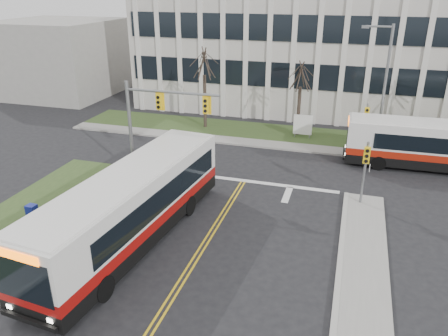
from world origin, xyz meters
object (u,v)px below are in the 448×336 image
streetlight (383,83)px  bus_main (132,208)px  bus_cross (439,147)px  newspaper_box_blue (32,213)px  directory_sign (303,125)px  newspaper_box_red (26,233)px

streetlight → bus_main: 20.27m
bus_cross → newspaper_box_blue: 25.63m
directory_sign → bus_main: bus_main is taller
bus_main → newspaper_box_red: bus_main is taller
streetlight → bus_cross: streetlight is taller
newspaper_box_blue → newspaper_box_red: bearing=-56.1°
bus_main → newspaper_box_blue: bus_main is taller
bus_main → newspaper_box_red: (-4.97, -1.66, -1.31)m
bus_cross → newspaper_box_red: 25.76m
newspaper_box_blue → directory_sign: bearing=57.9°
directory_sign → streetlight: bearing=-13.2°
directory_sign → bus_main: 18.64m
streetlight → directory_sign: (-5.53, 1.30, -4.02)m
directory_sign → bus_cross: bus_cross is taller
streetlight → directory_sign: size_ratio=4.60×
bus_main → newspaper_box_blue: bearing=-175.7°
newspaper_box_red → directory_sign: bearing=68.9°
streetlight → bus_cross: 5.88m
directory_sign → newspaper_box_red: (-10.90, -19.32, -0.70)m
streetlight → newspaper_box_blue: 24.35m
streetlight → bus_main: streetlight is taller
newspaper_box_blue → streetlight: bearing=45.1°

